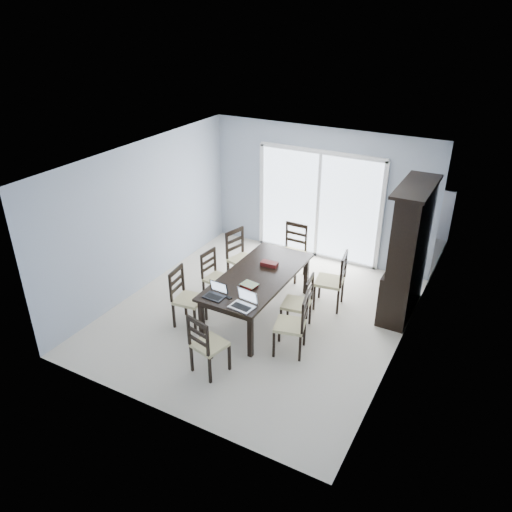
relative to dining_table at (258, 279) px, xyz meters
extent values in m
plane|color=beige|center=(0.00, 0.00, -0.67)|extent=(5.00, 5.00, 0.00)
plane|color=white|center=(0.00, 0.00, 1.93)|extent=(5.00, 5.00, 0.00)
cube|color=#95A0B2|center=(0.00, 2.50, 0.63)|extent=(4.50, 0.02, 2.60)
cube|color=#95A0B2|center=(-2.25, 0.00, 0.63)|extent=(0.02, 5.00, 2.60)
cube|color=#95A0B2|center=(2.25, 0.00, 0.63)|extent=(0.02, 5.00, 2.60)
cube|color=gray|center=(0.00, 3.50, -0.72)|extent=(4.50, 2.00, 0.10)
cube|color=#99999E|center=(0.00, 4.50, -0.12)|extent=(4.50, 0.06, 1.10)
cube|color=black|center=(0.00, 0.00, 0.06)|extent=(1.00, 2.20, 0.04)
cube|color=black|center=(0.00, 0.00, 0.00)|extent=(0.88, 2.08, 0.10)
cube|color=black|center=(-0.42, -1.00, -0.33)|extent=(0.07, 0.07, 0.69)
cube|color=black|center=(0.42, -1.00, -0.33)|extent=(0.07, 0.07, 0.69)
cube|color=black|center=(-0.42, 1.00, -0.33)|extent=(0.07, 0.07, 0.69)
cube|color=black|center=(0.42, 1.00, -0.33)|extent=(0.07, 0.07, 0.69)
cube|color=black|center=(2.01, 1.25, -0.25)|extent=(0.45, 1.30, 0.85)
cube|color=black|center=(2.04, 1.25, 0.83)|extent=(0.38, 1.30, 1.30)
cube|color=black|center=(2.01, 1.25, 1.50)|extent=(0.50, 1.38, 0.05)
cube|color=black|center=(1.84, 0.83, 0.83)|extent=(0.02, 0.36, 1.18)
cube|color=black|center=(1.84, 1.25, 0.83)|extent=(0.02, 0.36, 1.18)
cube|color=black|center=(1.84, 1.67, 0.83)|extent=(0.02, 0.36, 1.18)
cube|color=silver|center=(0.00, 2.48, 0.38)|extent=(2.40, 0.02, 2.10)
cube|color=white|center=(0.00, 2.46, 1.47)|extent=(2.52, 0.05, 0.08)
cube|color=white|center=(0.00, 2.46, 0.38)|extent=(0.06, 0.05, 2.10)
cube|color=white|center=(0.00, 2.46, -0.65)|extent=(2.52, 0.05, 0.05)
cube|color=black|center=(-1.03, -0.58, -0.46)|extent=(0.04, 0.04, 0.42)
cube|color=black|center=(-0.99, -0.95, -0.46)|extent=(0.04, 0.04, 0.42)
cube|color=black|center=(-0.66, -0.53, -0.46)|extent=(0.04, 0.04, 0.42)
cube|color=black|center=(-0.62, -0.91, -0.46)|extent=(0.04, 0.04, 0.42)
cube|color=beige|center=(-0.82, -0.74, -0.22)|extent=(0.46, 0.46, 0.05)
cube|color=black|center=(-0.97, 0.26, -0.48)|extent=(0.04, 0.04, 0.40)
cube|color=black|center=(-1.01, -0.08, -0.48)|extent=(0.04, 0.04, 0.40)
cube|color=black|center=(-0.62, 0.23, -0.48)|extent=(0.04, 0.04, 0.40)
cube|color=black|center=(-0.66, -0.12, -0.48)|extent=(0.04, 0.04, 0.40)
cube|color=beige|center=(-0.81, 0.07, -0.25)|extent=(0.42, 0.42, 0.05)
cube|color=black|center=(-0.86, 1.02, -0.45)|extent=(0.04, 0.04, 0.45)
cube|color=black|center=(-0.96, 0.64, -0.45)|extent=(0.04, 0.04, 0.45)
cube|color=black|center=(-0.48, 0.92, -0.45)|extent=(0.04, 0.04, 0.45)
cube|color=black|center=(-0.58, 0.54, -0.45)|extent=(0.04, 0.04, 0.45)
cube|color=beige|center=(-0.72, 0.78, -0.20)|extent=(0.53, 0.53, 0.05)
cube|color=black|center=(1.10, -0.76, -0.46)|extent=(0.04, 0.04, 0.43)
cube|color=black|center=(1.00, -0.39, -0.46)|extent=(0.04, 0.04, 0.43)
cube|color=black|center=(0.73, -0.86, -0.46)|extent=(0.04, 0.04, 0.43)
cube|color=black|center=(0.63, -0.49, -0.46)|extent=(0.04, 0.04, 0.43)
cube|color=beige|center=(0.86, -0.63, -0.22)|extent=(0.51, 0.51, 0.05)
cube|color=black|center=(0.91, -0.20, -0.46)|extent=(0.04, 0.04, 0.42)
cube|color=black|center=(0.85, 0.17, -0.46)|extent=(0.04, 0.04, 0.42)
cube|color=black|center=(0.54, -0.25, -0.46)|extent=(0.04, 0.04, 0.42)
cube|color=black|center=(0.49, 0.11, -0.46)|extent=(0.04, 0.04, 0.42)
cube|color=beige|center=(0.70, -0.04, -0.23)|extent=(0.46, 0.46, 0.05)
cube|color=black|center=(1.14, 0.64, -0.45)|extent=(0.04, 0.04, 0.45)
cube|color=black|center=(1.08, 1.03, -0.45)|extent=(0.04, 0.04, 0.45)
cube|color=black|center=(0.75, 0.58, -0.45)|extent=(0.04, 0.04, 0.45)
cube|color=black|center=(0.69, 0.97, -0.45)|extent=(0.04, 0.04, 0.45)
cube|color=beige|center=(0.92, 0.81, -0.20)|extent=(0.50, 0.50, 0.05)
cube|color=black|center=(-0.14, -1.68, -0.46)|extent=(0.04, 0.04, 0.42)
cube|color=black|center=(0.22, -1.77, -0.46)|extent=(0.04, 0.04, 0.42)
cube|color=black|center=(-0.05, -1.32, -0.46)|extent=(0.04, 0.04, 0.42)
cube|color=black|center=(0.31, -1.41, -0.46)|extent=(0.04, 0.04, 0.42)
cube|color=beige|center=(0.09, -1.54, -0.23)|extent=(0.49, 0.49, 0.05)
cube|color=black|center=(0.13, 1.61, -0.45)|extent=(0.04, 0.04, 0.45)
cube|color=black|center=(-0.27, 1.62, -0.45)|extent=(0.04, 0.04, 0.45)
cube|color=black|center=(0.12, 1.21, -0.45)|extent=(0.04, 0.04, 0.45)
cube|color=black|center=(-0.28, 1.22, -0.45)|extent=(0.04, 0.04, 0.45)
cube|color=beige|center=(-0.07, 1.41, -0.20)|extent=(0.45, 0.45, 0.05)
cube|color=black|center=(-0.25, -0.90, 0.09)|extent=(0.31, 0.22, 0.02)
cube|color=silver|center=(-0.25, -0.90, 0.19)|extent=(0.27, 0.05, 0.16)
cube|color=silver|center=(0.25, -0.94, 0.09)|extent=(0.37, 0.28, 0.02)
cube|color=silver|center=(0.25, -0.94, 0.20)|extent=(0.30, 0.07, 0.18)
cube|color=maroon|center=(0.05, -0.37, 0.09)|extent=(0.27, 0.23, 0.03)
cube|color=gold|center=(0.06, -0.37, 0.11)|extent=(0.27, 0.22, 0.01)
cube|color=black|center=(-0.06, -0.81, 0.08)|extent=(0.13, 0.08, 0.01)
cube|color=#44110D|center=(0.02, 0.36, 0.11)|extent=(0.29, 0.16, 0.07)
cube|color=maroon|center=(-0.54, 3.59, -0.19)|extent=(2.15, 1.97, 0.96)
cube|color=gray|center=(-0.54, 3.59, 0.32)|extent=(2.21, 2.03, 0.06)
camera|label=1|loc=(3.28, -6.08, 3.95)|focal=35.00mm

